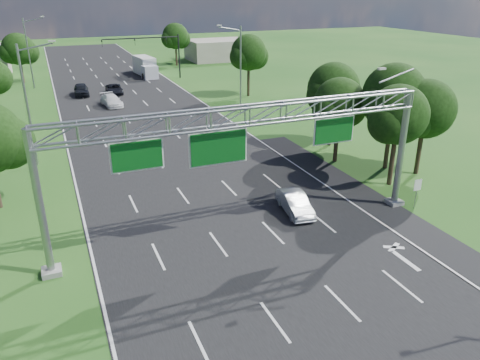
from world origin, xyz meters
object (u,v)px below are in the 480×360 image
sign_gantry (249,126)px  box_truck (145,67)px  regulatory_sign (417,188)px  silver_sedan (295,203)px  traffic_signal (157,47)px

sign_gantry → box_truck: (5.85, 57.15, -5.42)m
box_truck → sign_gantry: bearing=-102.7°
regulatory_sign → silver_sedan: size_ratio=0.51×
sign_gantry → box_truck: size_ratio=2.81×
sign_gantry → regulatory_sign: bearing=-4.8°
traffic_signal → silver_sedan: (-3.07, -51.49, -4.50)m
regulatory_sign → box_truck: bearing=96.1°
traffic_signal → silver_sedan: bearing=-93.4°
silver_sedan → box_truck: box_truck is taller
traffic_signal → sign_gantry: bearing=-97.7°
regulatory_sign → traffic_signal: 54.37m
sign_gantry → silver_sedan: 7.59m
traffic_signal → box_truck: bearing=107.5°
sign_gantry → traffic_signal: bearing=82.3°
sign_gantry → traffic_signal: size_ratio=1.92×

